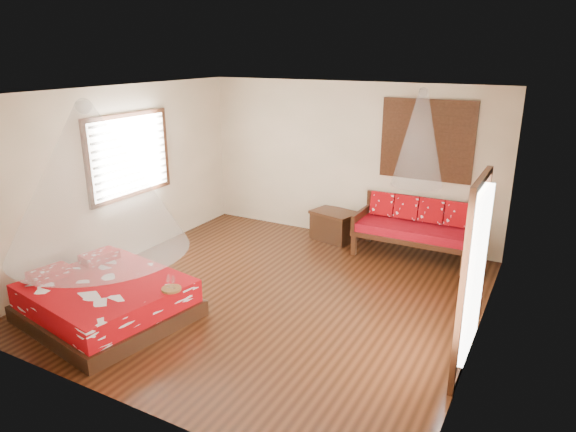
# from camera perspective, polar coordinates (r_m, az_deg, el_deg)

# --- Properties ---
(room) EXTENTS (5.54, 5.54, 2.84)m
(room) POSITION_cam_1_polar(r_m,az_deg,el_deg) (6.88, -2.00, 1.89)
(room) COLOR black
(room) RESTS_ON ground
(bed) EXTENTS (2.17, 2.02, 0.63)m
(bed) POSITION_cam_1_polar(r_m,az_deg,el_deg) (7.06, -19.53, -8.78)
(bed) COLOR black
(bed) RESTS_ON floor
(daybed) EXTENTS (1.90, 0.85, 0.97)m
(daybed) POSITION_cam_1_polar(r_m,az_deg,el_deg) (8.77, 13.92, -1.06)
(daybed) COLOR black
(daybed) RESTS_ON floor
(storage_chest) EXTENTS (0.89, 0.73, 0.53)m
(storage_chest) POSITION_cam_1_polar(r_m,az_deg,el_deg) (9.35, 5.15, -1.03)
(storage_chest) COLOR black
(storage_chest) RESTS_ON floor
(shutter_panel) EXTENTS (1.52, 0.06, 1.32)m
(shutter_panel) POSITION_cam_1_polar(r_m,az_deg,el_deg) (8.75, 15.17, 8.13)
(shutter_panel) COLOR black
(shutter_panel) RESTS_ON wall_back
(window_left) EXTENTS (0.10, 1.74, 1.34)m
(window_left) POSITION_cam_1_polar(r_m,az_deg,el_deg) (8.61, -17.18, 6.44)
(window_left) COLOR black
(window_left) RESTS_ON wall_left
(glazed_door) EXTENTS (0.08, 1.02, 2.16)m
(glazed_door) POSITION_cam_1_polar(r_m,az_deg,el_deg) (5.60, 19.56, -6.68)
(glazed_door) COLOR black
(glazed_door) RESTS_ON floor
(wine_tray) EXTENTS (0.24, 0.24, 0.20)m
(wine_tray) POSITION_cam_1_polar(r_m,az_deg,el_deg) (6.49, -12.85, -7.62)
(wine_tray) COLOR brown
(wine_tray) RESTS_ON bed
(mosquito_net_main) EXTENTS (2.17, 2.17, 1.80)m
(mosquito_net_main) POSITION_cam_1_polar(r_m,az_deg,el_deg) (6.52, -20.91, 3.88)
(mosquito_net_main) COLOR white
(mosquito_net_main) RESTS_ON ceiling
(mosquito_net_daybed) EXTENTS (0.80, 0.80, 1.50)m
(mosquito_net_daybed) POSITION_cam_1_polar(r_m,az_deg,el_deg) (8.29, 14.44, 8.36)
(mosquito_net_daybed) COLOR white
(mosquito_net_daybed) RESTS_ON ceiling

